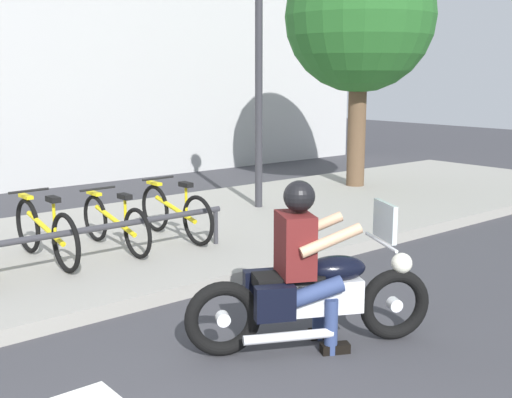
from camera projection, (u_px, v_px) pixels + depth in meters
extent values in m
torus|color=black|center=(395.00, 304.00, 5.52)|extent=(0.62, 0.39, 0.63)
cylinder|color=silver|center=(395.00, 304.00, 5.52)|extent=(0.15, 0.14, 0.11)
torus|color=black|center=(223.00, 319.00, 5.19)|extent=(0.62, 0.39, 0.63)
cylinder|color=silver|center=(223.00, 319.00, 5.19)|extent=(0.15, 0.14, 0.11)
cube|color=silver|center=(312.00, 295.00, 5.33)|extent=(0.87, 0.62, 0.28)
ellipsoid|color=black|center=(336.00, 269.00, 5.33)|extent=(0.59, 0.48, 0.22)
cube|color=black|center=(288.00, 280.00, 5.26)|extent=(0.63, 0.50, 0.10)
cube|color=black|center=(262.00, 286.00, 5.45)|extent=(0.34, 0.25, 0.28)
cube|color=black|center=(275.00, 303.00, 5.03)|extent=(0.34, 0.25, 0.28)
cylinder|color=silver|center=(381.00, 242.00, 5.38)|extent=(0.30, 0.57, 0.03)
sphere|color=white|center=(402.00, 263.00, 5.46)|extent=(0.18, 0.18, 0.18)
cube|color=silver|center=(385.00, 221.00, 5.35)|extent=(0.21, 0.38, 0.32)
cylinder|color=silver|center=(288.00, 337.00, 5.15)|extent=(0.70, 0.41, 0.08)
cube|color=#591919|center=(295.00, 244.00, 5.21)|extent=(0.41, 0.47, 0.52)
sphere|color=black|center=(299.00, 196.00, 5.14)|extent=(0.26, 0.26, 0.26)
cylinder|color=tan|center=(314.00, 228.00, 5.46)|extent=(0.50, 0.31, 0.26)
cylinder|color=tan|center=(331.00, 240.00, 5.03)|extent=(0.50, 0.31, 0.26)
cylinder|color=navy|center=(306.00, 279.00, 5.46)|extent=(0.46, 0.32, 0.24)
cylinder|color=navy|center=(319.00, 313.00, 5.55)|extent=(0.11, 0.11, 0.47)
cube|color=black|center=(323.00, 333.00, 5.60)|extent=(0.26, 0.20, 0.08)
cylinder|color=navy|center=(318.00, 291.00, 5.16)|extent=(0.46, 0.32, 0.24)
cylinder|color=navy|center=(331.00, 327.00, 5.24)|extent=(0.11, 0.11, 0.47)
cube|color=black|center=(335.00, 348.00, 5.29)|extent=(0.26, 0.20, 0.08)
torus|color=black|center=(28.00, 226.00, 7.67)|extent=(0.07, 0.67, 0.67)
torus|color=black|center=(66.00, 243.00, 6.88)|extent=(0.07, 0.67, 0.67)
cylinder|color=gold|center=(45.00, 228.00, 7.26)|extent=(0.08, 0.95, 0.26)
cylinder|color=gold|center=(54.00, 217.00, 7.03)|extent=(0.04, 0.04, 0.41)
cube|color=black|center=(53.00, 199.00, 6.99)|extent=(0.10, 0.20, 0.06)
cylinder|color=black|center=(29.00, 191.00, 7.50)|extent=(0.48, 0.04, 0.03)
cube|color=gold|center=(26.00, 196.00, 7.60)|extent=(0.09, 0.28, 0.04)
torus|color=black|center=(95.00, 218.00, 8.21)|extent=(0.06, 0.60, 0.60)
torus|color=black|center=(137.00, 233.00, 7.43)|extent=(0.06, 0.60, 0.60)
cylinder|color=gold|center=(115.00, 220.00, 7.81)|extent=(0.08, 0.94, 0.26)
cylinder|color=gold|center=(125.00, 212.00, 7.59)|extent=(0.04, 0.04, 0.37)
cube|color=black|center=(125.00, 196.00, 7.55)|extent=(0.10, 0.20, 0.06)
cylinder|color=black|center=(98.00, 189.00, 8.06)|extent=(0.48, 0.04, 0.03)
cube|color=gold|center=(94.00, 193.00, 8.15)|extent=(0.09, 0.28, 0.04)
torus|color=black|center=(155.00, 208.00, 8.73)|extent=(0.07, 0.64, 0.64)
torus|color=black|center=(198.00, 221.00, 7.99)|extent=(0.07, 0.64, 0.64)
cylinder|color=gold|center=(175.00, 209.00, 8.35)|extent=(0.08, 0.90, 0.25)
cylinder|color=gold|center=(186.00, 200.00, 8.13)|extent=(0.04, 0.04, 0.39)
cube|color=black|center=(186.00, 185.00, 8.09)|extent=(0.10, 0.20, 0.06)
cylinder|color=black|center=(158.00, 178.00, 8.58)|extent=(0.48, 0.04, 0.03)
cube|color=gold|center=(154.00, 183.00, 8.67)|extent=(0.09, 0.28, 0.04)
cylinder|color=#333338|center=(24.00, 240.00, 6.56)|extent=(4.95, 0.07, 0.07)
cylinder|color=#333338|center=(216.00, 226.00, 8.12)|extent=(0.06, 0.06, 0.45)
cylinder|color=#2D2D33|center=(259.00, 102.00, 10.13)|extent=(0.12, 0.12, 3.71)
cylinder|color=brown|center=(357.00, 133.00, 12.30)|extent=(0.35, 0.35, 2.36)
sphere|color=#235B23|center=(360.00, 16.00, 11.89)|extent=(2.82, 2.82, 2.82)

